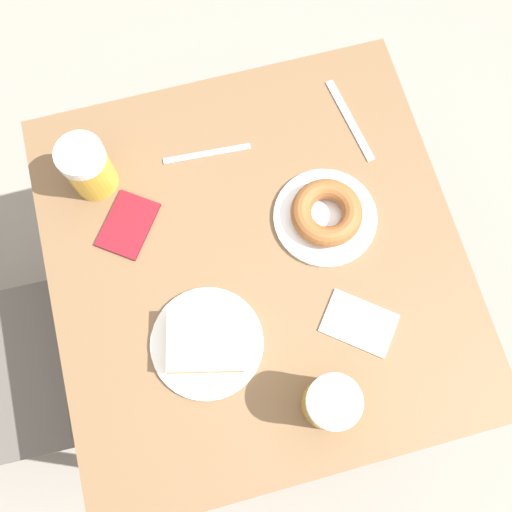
{
  "coord_description": "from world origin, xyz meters",
  "views": [
    {
      "loc": [
        -0.3,
        0.08,
        1.82
      ],
      "look_at": [
        0.0,
        0.0,
        0.77
      ],
      "focal_mm": 40.0,
      "sensor_mm": 36.0,
      "label": 1
    }
  ],
  "objects_px": {
    "fork": "(207,154)",
    "knife": "(350,120)",
    "plate_with_cake": "(206,342)",
    "napkin_folded": "(359,323)",
    "beer_mug_center": "(330,403)",
    "plate_with_donut": "(326,214)",
    "beer_mug_left": "(88,167)",
    "passport_near_edge": "(128,225)"
  },
  "relations": [
    {
      "from": "beer_mug_left",
      "to": "passport_near_edge",
      "type": "relative_size",
      "value": 0.83
    },
    {
      "from": "plate_with_cake",
      "to": "beer_mug_center",
      "type": "height_order",
      "value": "beer_mug_center"
    },
    {
      "from": "knife",
      "to": "napkin_folded",
      "type": "bearing_deg",
      "value": 164.8
    },
    {
      "from": "passport_near_edge",
      "to": "beer_mug_center",
      "type": "bearing_deg",
      "value": -147.02
    },
    {
      "from": "fork",
      "to": "knife",
      "type": "bearing_deg",
      "value": -90.22
    },
    {
      "from": "beer_mug_left",
      "to": "beer_mug_center",
      "type": "height_order",
      "value": "same"
    },
    {
      "from": "knife",
      "to": "plate_with_cake",
      "type": "bearing_deg",
      "value": 133.47
    },
    {
      "from": "napkin_folded",
      "to": "fork",
      "type": "relative_size",
      "value": 0.87
    },
    {
      "from": "plate_with_cake",
      "to": "beer_mug_left",
      "type": "distance_m",
      "value": 0.41
    },
    {
      "from": "knife",
      "to": "beer_mug_left",
      "type": "bearing_deg",
      "value": 89.95
    },
    {
      "from": "beer_mug_center",
      "to": "napkin_folded",
      "type": "relative_size",
      "value": 0.81
    },
    {
      "from": "plate_with_cake",
      "to": "plate_with_donut",
      "type": "xyz_separation_m",
      "value": [
        0.18,
        -0.29,
        0.0
      ]
    },
    {
      "from": "fork",
      "to": "passport_near_edge",
      "type": "height_order",
      "value": "passport_near_edge"
    },
    {
      "from": "fork",
      "to": "passport_near_edge",
      "type": "xyz_separation_m",
      "value": [
        -0.11,
        0.19,
        0.0
      ]
    },
    {
      "from": "napkin_folded",
      "to": "knife",
      "type": "relative_size",
      "value": 0.78
    },
    {
      "from": "plate_with_cake",
      "to": "passport_near_edge",
      "type": "height_order",
      "value": "plate_with_cake"
    },
    {
      "from": "plate_with_donut",
      "to": "knife",
      "type": "relative_size",
      "value": 1.01
    },
    {
      "from": "plate_with_donut",
      "to": "passport_near_edge",
      "type": "height_order",
      "value": "plate_with_donut"
    },
    {
      "from": "passport_near_edge",
      "to": "knife",
      "type": "bearing_deg",
      "value": -77.49
    },
    {
      "from": "plate_with_donut",
      "to": "beer_mug_left",
      "type": "xyz_separation_m",
      "value": [
        0.2,
        0.43,
        0.04
      ]
    },
    {
      "from": "beer_mug_left",
      "to": "beer_mug_center",
      "type": "relative_size",
      "value": 1.0
    },
    {
      "from": "beer_mug_left",
      "to": "knife",
      "type": "xyz_separation_m",
      "value": [
        -0.0,
        -0.54,
        -0.06
      ]
    },
    {
      "from": "plate_with_cake",
      "to": "knife",
      "type": "relative_size",
      "value": 1.04
    },
    {
      "from": "plate_with_cake",
      "to": "napkin_folded",
      "type": "distance_m",
      "value": 0.29
    },
    {
      "from": "plate_with_donut",
      "to": "passport_near_edge",
      "type": "xyz_separation_m",
      "value": [
        0.09,
        0.38,
        -0.02
      ]
    },
    {
      "from": "beer_mug_center",
      "to": "passport_near_edge",
      "type": "height_order",
      "value": "beer_mug_center"
    },
    {
      "from": "beer_mug_center",
      "to": "knife",
      "type": "relative_size",
      "value": 0.63
    },
    {
      "from": "plate_with_cake",
      "to": "knife",
      "type": "bearing_deg",
      "value": -46.53
    },
    {
      "from": "beer_mug_center",
      "to": "passport_near_edge",
      "type": "distance_m",
      "value": 0.52
    },
    {
      "from": "napkin_folded",
      "to": "passport_near_edge",
      "type": "xyz_separation_m",
      "value": [
        0.31,
        0.38,
        0.0
      ]
    },
    {
      "from": "plate_with_cake",
      "to": "napkin_folded",
      "type": "relative_size",
      "value": 1.34
    },
    {
      "from": "beer_mug_center",
      "to": "fork",
      "type": "height_order",
      "value": "beer_mug_center"
    },
    {
      "from": "beer_mug_left",
      "to": "napkin_folded",
      "type": "height_order",
      "value": "beer_mug_left"
    },
    {
      "from": "plate_with_cake",
      "to": "beer_mug_center",
      "type": "xyz_separation_m",
      "value": [
        -0.16,
        -0.18,
        0.04
      ]
    },
    {
      "from": "passport_near_edge",
      "to": "plate_with_donut",
      "type": "bearing_deg",
      "value": -102.69
    },
    {
      "from": "beer_mug_left",
      "to": "beer_mug_center",
      "type": "distance_m",
      "value": 0.63
    },
    {
      "from": "napkin_folded",
      "to": "knife",
      "type": "xyz_separation_m",
      "value": [
        0.42,
        -0.11,
        -0.0
      ]
    },
    {
      "from": "beer_mug_left",
      "to": "plate_with_donut",
      "type": "bearing_deg",
      "value": -114.77
    },
    {
      "from": "plate_with_donut",
      "to": "plate_with_cake",
      "type": "bearing_deg",
      "value": 122.59
    },
    {
      "from": "plate_with_cake",
      "to": "napkin_folded",
      "type": "xyz_separation_m",
      "value": [
        -0.04,
        -0.29,
        -0.02
      ]
    },
    {
      "from": "beer_mug_left",
      "to": "napkin_folded",
      "type": "bearing_deg",
      "value": -134.24
    },
    {
      "from": "napkin_folded",
      "to": "knife",
      "type": "bearing_deg",
      "value": -15.2
    }
  ]
}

